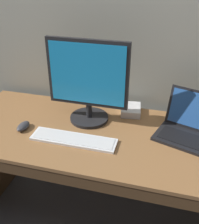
{
  "coord_description": "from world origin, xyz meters",
  "views": [
    {
      "loc": [
        0.27,
        -1.25,
        1.63
      ],
      "look_at": [
        -0.07,
        0.0,
        0.87
      ],
      "focal_mm": 43.7,
      "sensor_mm": 36.0,
      "label": 1
    }
  ],
  "objects_px": {
    "laptop_black": "(188,127)",
    "wired_keyboard": "(74,139)",
    "external_drive_box": "(131,110)",
    "external_monitor": "(88,83)",
    "computer_mouse": "(23,126)"
  },
  "relations": [
    {
      "from": "laptop_black",
      "to": "wired_keyboard",
      "type": "bearing_deg",
      "value": -160.56
    },
    {
      "from": "wired_keyboard",
      "to": "external_drive_box",
      "type": "relative_size",
      "value": 3.12
    },
    {
      "from": "wired_keyboard",
      "to": "external_drive_box",
      "type": "bearing_deg",
      "value": 56.32
    },
    {
      "from": "laptop_black",
      "to": "external_drive_box",
      "type": "xyz_separation_m",
      "value": [
        -0.35,
        0.17,
        -0.03
      ]
    },
    {
      "from": "external_monitor",
      "to": "external_drive_box",
      "type": "height_order",
      "value": "external_monitor"
    },
    {
      "from": "wired_keyboard",
      "to": "external_drive_box",
      "type": "height_order",
      "value": "external_drive_box"
    },
    {
      "from": "computer_mouse",
      "to": "external_drive_box",
      "type": "relative_size",
      "value": 0.7
    },
    {
      "from": "laptop_black",
      "to": "computer_mouse",
      "type": "xyz_separation_m",
      "value": [
        -0.93,
        -0.18,
        -0.04
      ]
    },
    {
      "from": "computer_mouse",
      "to": "wired_keyboard",
      "type": "bearing_deg",
      "value": -3.11
    },
    {
      "from": "computer_mouse",
      "to": "external_drive_box",
      "type": "bearing_deg",
      "value": 33.73
    },
    {
      "from": "laptop_black",
      "to": "external_monitor",
      "type": "relative_size",
      "value": 0.74
    },
    {
      "from": "laptop_black",
      "to": "external_drive_box",
      "type": "height_order",
      "value": "laptop_black"
    },
    {
      "from": "wired_keyboard",
      "to": "external_monitor",
      "type": "bearing_deg",
      "value": 85.65
    },
    {
      "from": "computer_mouse",
      "to": "external_drive_box",
      "type": "xyz_separation_m",
      "value": [
        0.58,
        0.35,
        0.0
      ]
    },
    {
      "from": "external_monitor",
      "to": "computer_mouse",
      "type": "bearing_deg",
      "value": -150.34
    }
  ]
}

